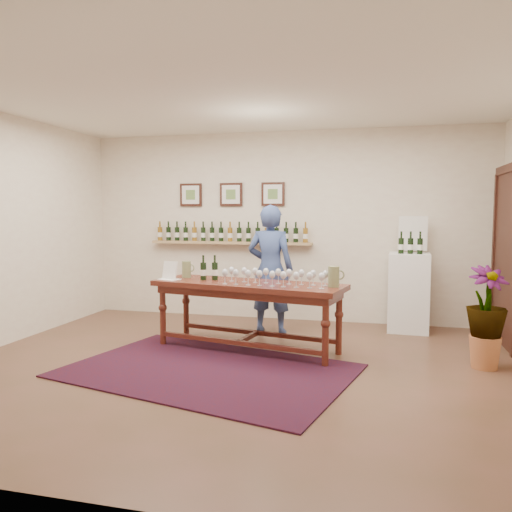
% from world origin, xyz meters
% --- Properties ---
extents(ground, '(6.00, 6.00, 0.00)m').
position_xyz_m(ground, '(0.00, 0.00, 0.00)').
color(ground, '#4E3822').
rests_on(ground, ground).
extents(room_shell, '(6.00, 6.00, 6.00)m').
position_xyz_m(room_shell, '(2.11, 1.86, 1.12)').
color(room_shell, '#F1E7CC').
rests_on(room_shell, ground).
extents(rug, '(3.16, 2.47, 0.01)m').
position_xyz_m(rug, '(-0.27, -0.16, 0.01)').
color(rug, '#480C0F').
rests_on(rug, ground).
extents(tasting_table, '(2.34, 1.14, 0.80)m').
position_xyz_m(tasting_table, '(-0.08, 0.72, 0.68)').
color(tasting_table, '#411510').
rests_on(tasting_table, ground).
extents(table_glasses, '(1.32, 0.42, 0.18)m').
position_xyz_m(table_glasses, '(0.27, 0.59, 0.89)').
color(table_glasses, silver).
rests_on(table_glasses, tasting_table).
extents(table_bottles, '(0.30, 0.23, 0.29)m').
position_xyz_m(table_bottles, '(-0.58, 0.81, 0.94)').
color(table_bottles, black).
rests_on(table_bottles, tasting_table).
extents(pitcher_left, '(0.16, 0.16, 0.21)m').
position_xyz_m(pitcher_left, '(-0.93, 0.95, 0.90)').
color(pitcher_left, olive).
rests_on(pitcher_left, tasting_table).
extents(pitcher_right, '(0.16, 0.16, 0.23)m').
position_xyz_m(pitcher_right, '(0.92, 0.60, 0.91)').
color(pitcher_right, olive).
rests_on(pitcher_right, tasting_table).
extents(menu_card, '(0.29, 0.24, 0.22)m').
position_xyz_m(menu_card, '(-1.07, 0.75, 0.91)').
color(menu_card, white).
rests_on(menu_card, tasting_table).
extents(display_pedestal, '(0.55, 0.55, 1.06)m').
position_xyz_m(display_pedestal, '(1.80, 2.15, 0.53)').
color(display_pedestal, white).
rests_on(display_pedestal, ground).
extents(pedestal_bottles, '(0.33, 0.10, 0.33)m').
position_xyz_m(pedestal_bottles, '(1.80, 2.06, 1.22)').
color(pedestal_bottles, black).
rests_on(pedestal_bottles, display_pedestal).
extents(info_sign, '(0.38, 0.04, 0.52)m').
position_xyz_m(info_sign, '(1.85, 2.31, 1.32)').
color(info_sign, white).
rests_on(info_sign, display_pedestal).
extents(potted_plant, '(0.64, 0.64, 0.92)m').
position_xyz_m(potted_plant, '(2.48, 0.63, 0.54)').
color(potted_plant, '#B2673B').
rests_on(potted_plant, ground).
extents(person, '(0.65, 0.45, 1.71)m').
position_xyz_m(person, '(-0.00, 1.61, 0.85)').
color(person, navy).
rests_on(person, ground).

